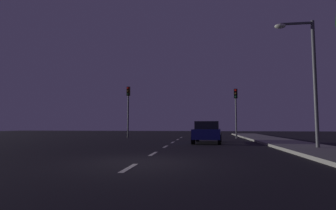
{
  "coord_description": "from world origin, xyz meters",
  "views": [
    {
      "loc": [
        2.14,
        -8.66,
        1.25
      ],
      "look_at": [
        -0.78,
        13.44,
        2.98
      ],
      "focal_mm": 27.76,
      "sensor_mm": 36.0,
      "label": 1
    }
  ],
  "objects": [
    {
      "name": "lane_stripe_fifth",
      "position": [
        0.0,
        14.0,
        0.0
      ],
      "size": [
        0.16,
        1.6,
        0.01
      ],
      "primitive_type": "cube",
      "color": "silver",
      "rests_on": "ground_plane"
    },
    {
      "name": "lane_stripe_fourth",
      "position": [
        0.0,
        10.2,
        0.0
      ],
      "size": [
        0.16,
        1.6,
        0.01
      ],
      "primitive_type": "cube",
      "color": "silver",
      "rests_on": "ground_plane"
    },
    {
      "name": "ground_plane",
      "position": [
        0.0,
        7.0,
        0.0
      ],
      "size": [
        80.0,
        80.0,
        0.0
      ],
      "primitive_type": "plane",
      "color": "black"
    },
    {
      "name": "lane_stripe_third",
      "position": [
        0.0,
        6.4,
        0.0
      ],
      "size": [
        0.16,
        1.6,
        0.01
      ],
      "primitive_type": "cube",
      "color": "silver",
      "rests_on": "ground_plane"
    },
    {
      "name": "car_stopped_ahead",
      "position": [
        2.49,
        9.81,
        0.77
      ],
      "size": [
        2.18,
        4.25,
        1.51
      ],
      "color": "navy",
      "rests_on": "ground_plane"
    },
    {
      "name": "lane_stripe_second",
      "position": [
        0.0,
        2.6,
        0.0
      ],
      "size": [
        0.16,
        1.6,
        0.01
      ],
      "primitive_type": "cube",
      "color": "silver",
      "rests_on": "ground_plane"
    },
    {
      "name": "traffic_signal_right",
      "position": [
        5.29,
        16.27,
        3.28
      ],
      "size": [
        0.32,
        0.38,
        4.67
      ],
      "color": "#4C4C51",
      "rests_on": "ground_plane"
    },
    {
      "name": "sidewalk_curb_right",
      "position": [
        7.5,
        7.0,
        0.07
      ],
      "size": [
        3.0,
        40.0,
        0.15
      ],
      "primitive_type": "cube",
      "color": "gray",
      "rests_on": "ground_plane"
    },
    {
      "name": "lane_stripe_nearest",
      "position": [
        0.0,
        -1.2,
        0.0
      ],
      "size": [
        0.16,
        1.6,
        0.01
      ],
      "primitive_type": "cube",
      "color": "silver",
      "rests_on": "ground_plane"
    },
    {
      "name": "street_lamp_right",
      "position": [
        7.48,
        5.14,
        4.02
      ],
      "size": [
        1.96,
        0.36,
        6.59
      ],
      "color": "#4C4C51",
      "rests_on": "ground_plane"
    },
    {
      "name": "traffic_signal_left",
      "position": [
        -5.14,
        16.27,
        3.55
      ],
      "size": [
        0.32,
        0.38,
        5.07
      ],
      "color": "#2D2D30",
      "rests_on": "ground_plane"
    },
    {
      "name": "lane_stripe_sixth",
      "position": [
        0.0,
        17.8,
        0.0
      ],
      "size": [
        0.16,
        1.6,
        0.01
      ],
      "primitive_type": "cube",
      "color": "silver",
      "rests_on": "ground_plane"
    }
  ]
}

